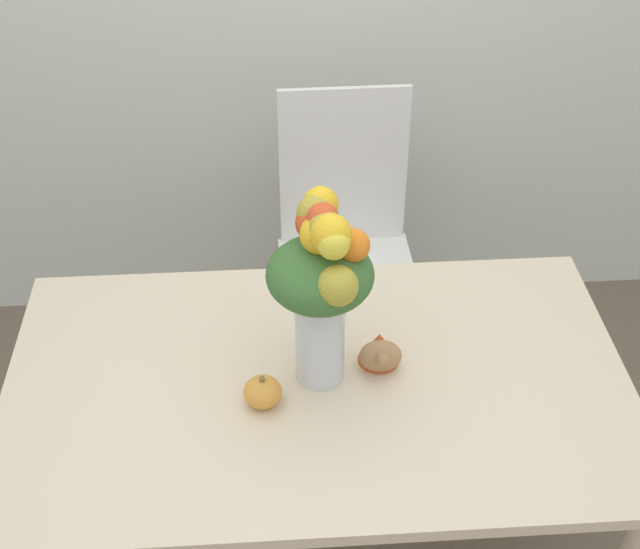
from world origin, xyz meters
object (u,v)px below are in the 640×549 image
(flower_vase, at_px, (322,278))
(pumpkin, at_px, (263,392))
(dining_chair_near_window, at_px, (346,248))
(turkey_figurine, at_px, (380,351))

(flower_vase, distance_m, pumpkin, 0.29)
(flower_vase, relative_size, pumpkin, 5.38)
(pumpkin, relative_size, dining_chair_near_window, 0.08)
(flower_vase, distance_m, turkey_figurine, 0.27)
(flower_vase, xyz_separation_m, dining_chair_near_window, (0.13, 0.80, -0.51))
(dining_chair_near_window, bearing_deg, turkey_figurine, -90.69)
(turkey_figurine, bearing_deg, flower_vase, -170.51)
(pumpkin, xyz_separation_m, dining_chair_near_window, (0.27, 0.88, -0.27))
(turkey_figurine, distance_m, dining_chair_near_window, 0.82)
(pumpkin, distance_m, dining_chair_near_window, 0.96)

